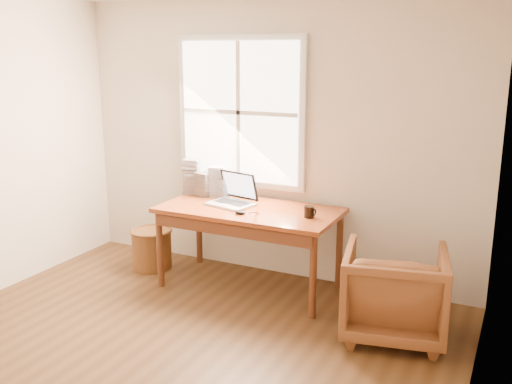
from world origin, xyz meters
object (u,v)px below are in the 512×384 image
wicker_stool (152,249)px  laptop (230,189)px  armchair (394,292)px  desk (249,210)px  coffee_mug (309,212)px  cd_stack_a (217,181)px

wicker_stool → laptop: (0.89, 0.01, 0.71)m
armchair → wicker_stool: armchair is taller
desk → laptop: 0.26m
armchair → coffee_mug: (-0.81, 0.31, 0.45)m
wicker_stool → cd_stack_a: 0.97m
laptop → coffee_mug: size_ratio=4.47×
desk → armchair: 1.48m
laptop → coffee_mug: laptop is taller
laptop → coffee_mug: 0.78m
desk → coffee_mug: 0.59m
wicker_stool → laptop: laptop is taller
laptop → armchair: bearing=0.3°
wicker_stool → coffee_mug: (1.67, -0.04, 0.61)m
cd_stack_a → armchair: bearing=-17.8°
laptop → coffee_mug: bearing=9.6°
desk → laptop: size_ratio=3.69×
wicker_stool → coffee_mug: bearing=-1.3°
armchair → coffee_mug: bearing=-32.2°
armchair → coffee_mug: size_ratio=7.86×
laptop → cd_stack_a: laptop is taller
wicker_stool → coffee_mug: coffee_mug is taller
wicker_stool → cd_stack_a: bearing=22.7°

